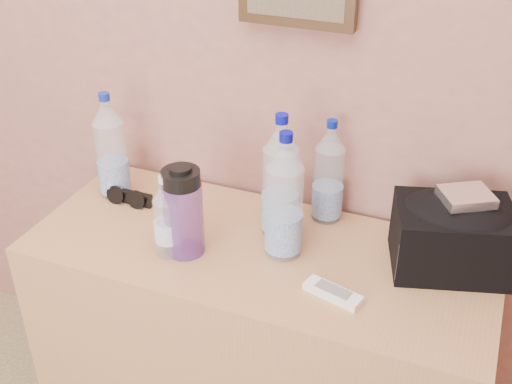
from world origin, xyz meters
TOP-DOWN VIEW (x-y plane):
  - dresser at (0.33, 1.73)m, footprint 1.22×0.51m
  - pet_large_a at (-0.17, 1.82)m, footprint 0.09×0.09m
  - pet_large_b at (0.35, 1.82)m, footprint 0.09×0.09m
  - pet_large_c at (0.45, 1.93)m, footprint 0.08×0.08m
  - pet_large_d at (0.39, 1.74)m, footprint 0.09×0.09m
  - pet_small at (0.12, 1.62)m, footprint 0.07×0.07m
  - nalgene_bottle at (0.16, 1.65)m, footprint 0.10×0.10m
  - sunglasses at (-0.10, 1.79)m, footprint 0.15×0.06m
  - ac_remote at (0.56, 1.62)m, footprint 0.15×0.08m
  - toiletry_bag at (0.79, 1.84)m, footprint 0.32×0.27m
  - foil_packet at (0.81, 1.85)m, footprint 0.15×0.14m

SIDE VIEW (x-z plane):
  - dresser at x=0.33m, z-range 0.00..0.76m
  - ac_remote at x=0.56m, z-range 0.76..0.78m
  - sunglasses at x=-0.10m, z-range 0.76..0.80m
  - toiletry_bag at x=0.79m, z-range 0.76..0.95m
  - pet_small at x=0.12m, z-range 0.75..0.97m
  - nalgene_bottle at x=0.16m, z-range 0.76..1.00m
  - pet_large_c at x=0.45m, z-range 0.74..1.04m
  - pet_large_a at x=-0.17m, z-range 0.74..1.06m
  - pet_large_d at x=0.39m, z-range 0.74..1.08m
  - pet_large_b at x=0.35m, z-range 0.74..1.08m
  - foil_packet at x=0.81m, z-range 0.95..0.97m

